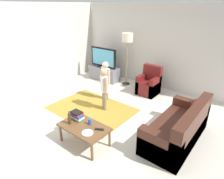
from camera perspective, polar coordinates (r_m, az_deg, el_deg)
name	(u,v)px	position (r m, az deg, el deg)	size (l,w,h in m)	color
ground	(97,121)	(4.80, -4.56, -9.40)	(7.80, 7.80, 0.00)	beige
wall_back	(158,47)	(6.63, 13.41, 12.16)	(6.00, 0.12, 2.70)	silver
wall_left	(23,50)	(6.60, -24.75, 10.59)	(0.12, 6.00, 2.70)	silver
area_rug	(91,109)	(5.34, -6.11, -5.68)	(2.20, 1.60, 0.01)	#B28C33
tv_stand	(104,73)	(7.29, -2.37, 4.79)	(1.20, 0.44, 0.50)	slate
tv	(103,58)	(7.10, -2.57, 9.36)	(1.10, 0.28, 0.71)	black
couch	(180,129)	(4.25, 19.55, -11.06)	(0.80, 1.80, 0.86)	#472319
armchair	(149,85)	(6.22, 10.94, 1.44)	(0.60, 0.60, 0.90)	maroon
floor_lamp	(127,40)	(6.54, 4.59, 14.29)	(0.36, 0.36, 1.78)	#262626
child_near_tv	(106,77)	(5.59, -1.93, 3.66)	(0.38, 0.19, 1.16)	gray
child_center	(104,86)	(5.01, -2.33, 1.17)	(0.34, 0.25, 1.15)	gray
coffee_table	(84,128)	(3.95, -8.26, -11.24)	(1.00, 0.60, 0.42)	brown
book_stack	(77,115)	(4.12, -10.23, -7.57)	(0.28, 0.21, 0.17)	#388C4C
bottle	(69,119)	(3.98, -12.48, -8.44)	(0.06, 0.06, 0.29)	#4C3319
tv_remote	(99,129)	(3.78, -3.78, -11.67)	(0.17, 0.05, 0.02)	black
soda_can	(90,122)	(3.92, -6.56, -9.46)	(0.07, 0.07, 0.12)	#2659B2
plate	(87,133)	(3.72, -7.28, -12.61)	(0.22, 0.22, 0.02)	white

